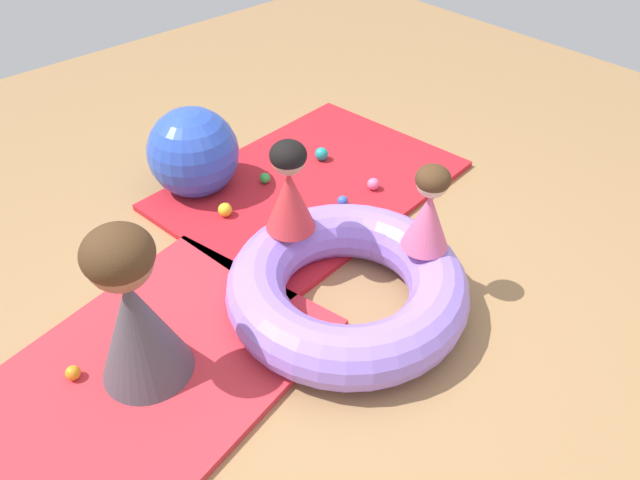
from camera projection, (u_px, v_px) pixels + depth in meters
The scene contains 14 objects.
ground_plane at pixel (338, 330), 3.02m from camera, with size 8.00×8.00×0.00m, color #9E7549.
gym_mat_far_right at pixel (311, 185), 3.96m from camera, with size 1.82×1.29×0.04m, color red.
gym_mat_center_rear at pixel (150, 371), 2.80m from camera, with size 1.55×1.13×0.04m, color red.
inflatable_cushion at pixel (347, 287), 3.04m from camera, with size 1.20×1.20×0.30m, color #9975EA.
child_in_pink at pixel (429, 209), 2.92m from camera, with size 0.30×0.30×0.46m.
child_in_red at pixel (289, 188), 3.02m from camera, with size 0.36×0.36×0.50m.
adult_seated at pixel (133, 308), 2.54m from camera, with size 0.52×0.52×0.80m.
play_ball_orange at pixel (73, 373), 2.73m from camera, with size 0.07×0.07×0.07m, color orange.
play_ball_yellow at pixel (225, 210), 3.65m from camera, with size 0.08×0.08×0.08m, color yellow.
play_ball_green at pixel (265, 178), 3.92m from camera, with size 0.07×0.07×0.07m, color green.
play_ball_teal at pixel (322, 154), 4.13m from camera, with size 0.09×0.09×0.09m, color teal.
play_ball_pink at pixel (373, 184), 3.86m from camera, with size 0.08×0.08×0.08m, color pink.
play_ball_blue at pixel (343, 201), 3.73m from camera, with size 0.06×0.06×0.06m, color blue.
exercise_ball_large at pixel (193, 152), 3.77m from camera, with size 0.56×0.56×0.56m, color blue.
Camera 1 is at (-1.45, -1.46, 2.26)m, focal length 34.54 mm.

